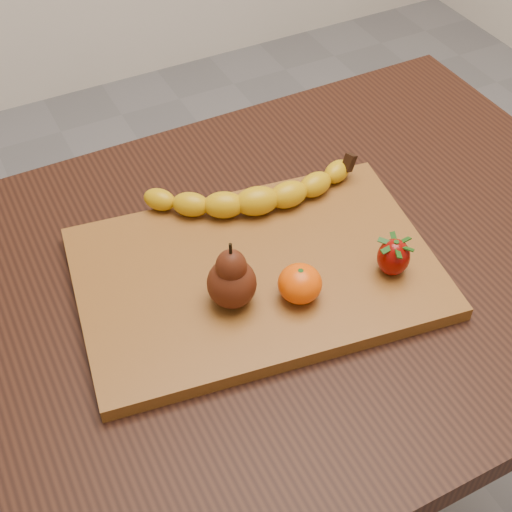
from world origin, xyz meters
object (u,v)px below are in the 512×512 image
table (281,315)px  mandarin (300,284)px  pear (231,274)px  cutting_board (256,272)px

table → mandarin: bearing=-102.8°
table → mandarin: size_ratio=18.58×
table → pear: (-0.09, -0.04, 0.16)m
table → cutting_board: (-0.04, -0.00, 0.11)m
pear → table: bearing=22.4°
pear → mandarin: bearing=-23.0°
cutting_board → mandarin: bearing=-61.7°
cutting_board → table: bearing=11.0°
mandarin → pear: bearing=157.0°
pear → cutting_board: bearing=35.2°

